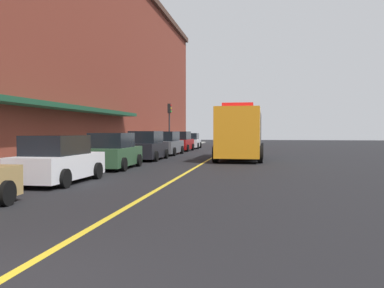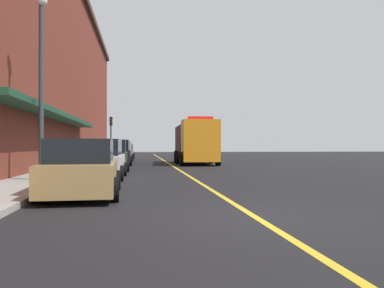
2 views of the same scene
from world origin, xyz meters
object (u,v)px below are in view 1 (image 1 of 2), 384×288
parked_car_1 (58,161)px  parked_car_3 (147,147)px  parked_car_4 (166,144)px  parked_car_6 (190,141)px  utility_truck (241,134)px  traffic_light_near (169,117)px  parked_car_5 (181,142)px  parking_meter_1 (163,140)px  parking_meter_0 (57,150)px  parked_car_2 (113,152)px

parked_car_1 → parked_car_3: (0.03, 11.87, 0.06)m
parked_car_1 → parked_car_4: 17.70m
parked_car_6 → utility_truck: size_ratio=0.54×
parked_car_4 → traffic_light_near: traffic_light_near is taller
parked_car_4 → parked_car_6: size_ratio=1.09×
parked_car_5 → parked_car_6: 5.52m
parked_car_5 → parked_car_6: bearing=1.8°
traffic_light_near → parked_car_6: bearing=72.2°
parked_car_6 → traffic_light_near: 4.95m
utility_truck → traffic_light_near: size_ratio=1.88×
parked_car_1 → parking_meter_1: (-1.44, 22.59, 0.26)m
parked_car_1 → parked_car_3: 11.87m
parking_meter_1 → parking_meter_0: bearing=-90.0°
parked_car_2 → traffic_light_near: traffic_light_near is taller
parked_car_4 → parked_car_6: (-0.05, 11.61, -0.08)m
parked_car_1 → traffic_light_near: traffic_light_near is taller
utility_truck → traffic_light_near: 14.10m
parked_car_1 → parked_car_4: size_ratio=0.90×
utility_truck → parking_meter_0: (-7.35, -10.47, -0.60)m
parked_car_2 → parking_meter_0: bearing=152.8°
traffic_light_near → utility_truck: bearing=-58.7°
utility_truck → traffic_light_near: (-7.29, 11.98, 1.50)m
parked_car_2 → parking_meter_1: 16.96m
parked_car_4 → parking_meter_0: 15.04m
parked_car_4 → parked_car_2: bearing=-179.2°
parked_car_3 → parking_meter_1: bearing=7.5°
parked_car_4 → parked_car_1: bearing=-179.2°
utility_truck → traffic_light_near: traffic_light_near is taller
parked_car_5 → parking_meter_0: size_ratio=3.14×
parked_car_5 → utility_truck: utility_truck is taller
parked_car_5 → parking_meter_0: (-1.42, -21.06, 0.22)m
parked_car_3 → parked_car_5: bearing=-0.1°
utility_truck → parking_meter_1: 11.94m
parked_car_5 → utility_truck: bearing=-149.3°
parked_car_2 → utility_truck: 9.61m
parked_car_4 → utility_truck: size_ratio=0.60×
parked_car_6 → utility_truck: (5.96, -16.11, 0.90)m
parked_car_5 → traffic_light_near: traffic_light_near is taller
parked_car_5 → parking_meter_1: (-1.42, -1.20, 0.22)m
parked_car_6 → parking_meter_0: 26.62m
parked_car_5 → traffic_light_near: (-1.36, 1.39, 2.32)m
parked_car_1 → parked_car_3: parked_car_3 is taller
parking_meter_1 → utility_truck: bearing=-51.9°
parking_meter_1 → traffic_light_near: 3.34m
parking_meter_0 → parking_meter_1: same height
parked_car_5 → traffic_light_near: bearing=45.8°
parking_meter_0 → parked_car_2: bearing=64.2°
parked_car_2 → traffic_light_near: bearing=2.6°
parked_car_1 → parked_car_2: bearing=1.1°
parked_car_2 → parked_car_5: parked_car_5 is taller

